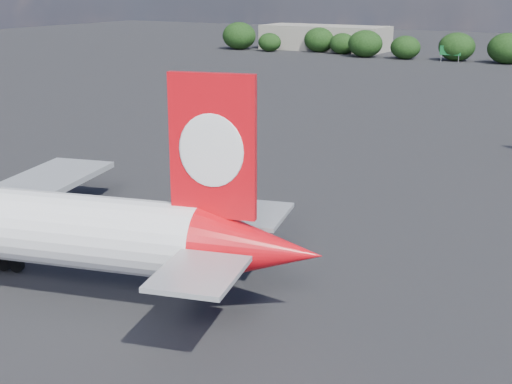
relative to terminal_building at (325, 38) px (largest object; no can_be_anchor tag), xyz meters
The scene contains 3 objects.
ground 147.19m from the terminal_building, 63.78° to the right, with size 500.00×500.00×0.00m, color black.
terminal_building is the anchor object (origin of this frame).
highway_sign 49.66m from the terminal_building, 18.80° to the right, with size 6.00×0.30×4.50m.
Camera 1 is at (39.84, -27.83, 21.66)m, focal length 50.00 mm.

